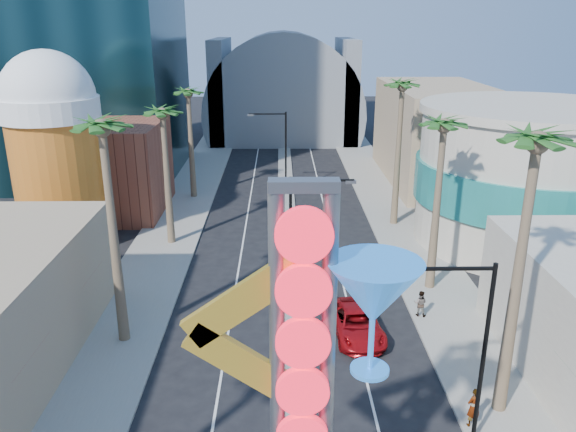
# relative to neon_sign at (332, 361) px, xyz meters

# --- Properties ---
(sidewalk_west) EXTENTS (5.00, 100.00, 0.15)m
(sidewalk_west) POSITION_rel_neon_sign_xyz_m (-10.32, 32.04, -7.23)
(sidewalk_west) COLOR gray
(sidewalk_west) RESTS_ON ground
(sidewalk_east) EXTENTS (5.00, 100.00, 0.15)m
(sidewalk_east) POSITION_rel_neon_sign_xyz_m (8.68, 32.04, -7.23)
(sidewalk_east) COLOR gray
(sidewalk_east) RESTS_ON ground
(median) EXTENTS (1.60, 84.00, 0.15)m
(median) POSITION_rel_neon_sign_xyz_m (-0.82, 35.04, -7.23)
(median) COLOR gray
(median) RESTS_ON ground
(brick_filler_west) EXTENTS (10.00, 10.00, 8.00)m
(brick_filler_west) POSITION_rel_neon_sign_xyz_m (-16.82, 35.04, -3.31)
(brick_filler_west) COLOR brown
(brick_filler_west) RESTS_ON ground
(filler_east) EXTENTS (10.00, 20.00, 10.00)m
(filler_east) POSITION_rel_neon_sign_xyz_m (15.18, 45.04, -2.31)
(filler_east) COLOR tan
(filler_east) RESTS_ON ground
(beer_mug) EXTENTS (7.00, 7.00, 14.50)m
(beer_mug) POSITION_rel_neon_sign_xyz_m (-17.82, 27.04, 0.54)
(beer_mug) COLOR orange
(beer_mug) RESTS_ON ground
(turquoise_building) EXTENTS (16.60, 16.60, 10.60)m
(turquoise_building) POSITION_rel_neon_sign_xyz_m (17.18, 27.04, -2.06)
(turquoise_building) COLOR #B3A897
(turquoise_building) RESTS_ON ground
(canopy) EXTENTS (22.00, 16.00, 22.00)m
(canopy) POSITION_rel_neon_sign_xyz_m (-0.82, 69.04, -3.00)
(canopy) COLOR slate
(canopy) RESTS_ON ground
(neon_sign) EXTENTS (6.53, 2.60, 12.55)m
(neon_sign) POSITION_rel_neon_sign_xyz_m (0.00, 0.00, 0.00)
(neon_sign) COLOR gray
(neon_sign) RESTS_ON ground
(streetlight_0) EXTENTS (3.79, 0.25, 8.00)m
(streetlight_0) POSITION_rel_neon_sign_xyz_m (-0.27, 17.04, -2.43)
(streetlight_0) COLOR black
(streetlight_0) RESTS_ON ground
(streetlight_1) EXTENTS (3.79, 0.25, 8.00)m
(streetlight_1) POSITION_rel_neon_sign_xyz_m (-1.36, 41.04, -2.43)
(streetlight_1) COLOR black
(streetlight_1) RESTS_ON ground
(streetlight_2) EXTENTS (3.45, 0.25, 8.00)m
(streetlight_2) POSITION_rel_neon_sign_xyz_m (5.91, 5.04, -2.47)
(streetlight_2) COLOR black
(streetlight_2) RESTS_ON ground
(palm_1) EXTENTS (2.40, 2.40, 12.70)m
(palm_1) POSITION_rel_neon_sign_xyz_m (-9.82, 13.04, 3.52)
(palm_1) COLOR brown
(palm_1) RESTS_ON ground
(palm_2) EXTENTS (2.40, 2.40, 11.20)m
(palm_2) POSITION_rel_neon_sign_xyz_m (-9.82, 27.04, 2.17)
(palm_2) COLOR brown
(palm_2) RESTS_ON ground
(palm_3) EXTENTS (2.40, 2.40, 11.20)m
(palm_3) POSITION_rel_neon_sign_xyz_m (-9.82, 39.04, 2.17)
(palm_3) COLOR brown
(palm_3) RESTS_ON ground
(palm_5) EXTENTS (2.40, 2.40, 13.20)m
(palm_5) POSITION_rel_neon_sign_xyz_m (8.18, 7.04, 3.96)
(palm_5) COLOR brown
(palm_5) RESTS_ON ground
(palm_6) EXTENTS (2.40, 2.40, 11.70)m
(palm_6) POSITION_rel_neon_sign_xyz_m (8.18, 19.04, 2.62)
(palm_6) COLOR brown
(palm_6) RESTS_ON ground
(palm_7) EXTENTS (2.40, 2.40, 12.70)m
(palm_7) POSITION_rel_neon_sign_xyz_m (8.18, 31.04, 3.52)
(palm_7) COLOR brown
(palm_7) RESTS_ON ground
(red_pickup) EXTENTS (2.91, 5.52, 1.48)m
(red_pickup) POSITION_rel_neon_sign_xyz_m (2.71, 13.43, -6.57)
(red_pickup) COLOR #A80C12
(red_pickup) RESTS_ON ground
(pedestrian_a) EXTENTS (0.76, 0.63, 1.79)m
(pedestrian_a) POSITION_rel_neon_sign_xyz_m (6.63, 5.94, -6.26)
(pedestrian_a) COLOR gray
(pedestrian_a) RESTS_ON sidewalk_east
(pedestrian_b) EXTENTS (0.91, 0.81, 1.55)m
(pedestrian_b) POSITION_rel_neon_sign_xyz_m (6.63, 15.29, -6.38)
(pedestrian_b) COLOR gray
(pedestrian_b) RESTS_ON sidewalk_east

